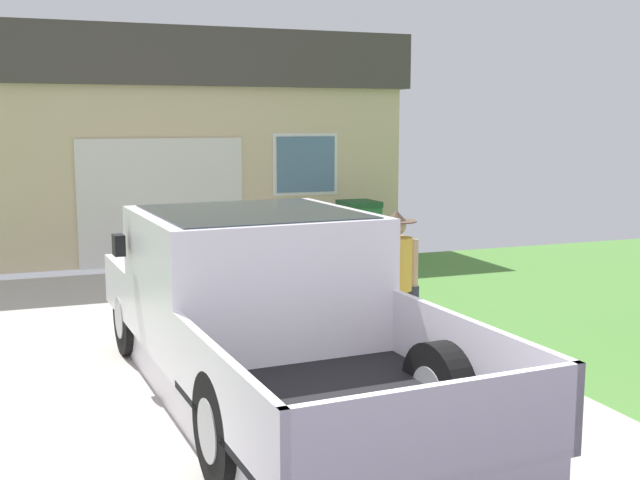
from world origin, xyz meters
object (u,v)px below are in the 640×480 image
wheeled_trash_bin (359,229)px  house_with_garage (158,141)px  handbag (390,364)px  person_with_hat (396,276)px  pickup_truck (256,311)px

wheeled_trash_bin → house_with_garage: bearing=125.7°
handbag → wheeled_trash_bin: size_ratio=0.37×
person_with_hat → house_with_garage: house_with_garage is taller
handbag → house_with_garage: 10.02m
handbag → wheeled_trash_bin: bearing=69.3°
house_with_garage → wheeled_trash_bin: bearing=-54.3°
house_with_garage → pickup_truck: bearing=-94.2°
wheeled_trash_bin → handbag: bearing=-110.7°
person_with_hat → handbag: size_ratio=4.02×
house_with_garage → wheeled_trash_bin: house_with_garage is taller
pickup_truck → wheeled_trash_bin: bearing=55.3°
pickup_truck → house_with_garage: bearing=82.6°
pickup_truck → person_with_hat: size_ratio=3.57×
person_with_hat → handbag: (-0.17, -0.23, -0.82)m
person_with_hat → wheeled_trash_bin: 6.04m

